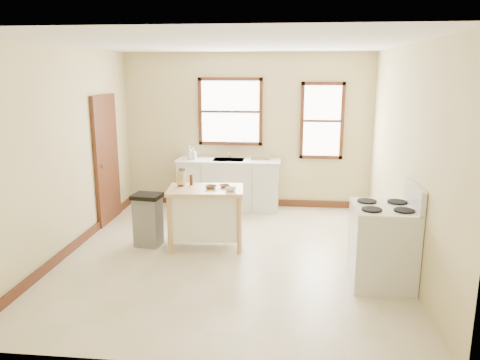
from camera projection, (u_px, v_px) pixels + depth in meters
name	position (u px, v px, depth m)	size (l,w,h in m)	color
floor	(230.00, 255.00, 6.44)	(5.00, 5.00, 0.00)	beige
ceiling	(229.00, 44.00, 5.81)	(5.00, 5.00, 0.00)	white
wall_back	(247.00, 131.00, 8.55)	(4.50, 0.04, 2.80)	beige
wall_left	(66.00, 152.00, 6.36)	(0.04, 5.00, 2.80)	beige
wall_right	(406.00, 158.00, 5.89)	(0.04, 5.00, 2.80)	beige
window_main	(230.00, 112.00, 8.48)	(1.17, 0.06, 1.22)	#3E2411
window_side	(322.00, 121.00, 8.34)	(0.77, 0.06, 1.37)	#3E2411
door_left	(107.00, 159.00, 7.69)	(0.06, 0.90, 2.10)	#3E2411
baseboard_back	(246.00, 202.00, 8.82)	(4.50, 0.04, 0.12)	#3E2411
baseboard_left	(76.00, 244.00, 6.66)	(0.04, 5.00, 0.12)	#3E2411
sink_counter	(229.00, 184.00, 8.50)	(1.86, 0.62, 0.92)	silver
faucet	(230.00, 152.00, 8.54)	(0.03, 0.03, 0.22)	silver
soap_bottle_a	(190.00, 152.00, 8.37)	(0.10, 0.10, 0.25)	#B2B2B2
soap_bottle_b	(193.00, 154.00, 8.39)	(0.09, 0.10, 0.21)	#B2B2B2
dish_rack	(261.00, 157.00, 8.35)	(0.36, 0.27, 0.09)	silver
kitchen_island	(206.00, 218.00, 6.67)	(1.05, 0.67, 0.86)	#F9D692
knife_block	(181.00, 179.00, 6.70)	(0.10, 0.10, 0.20)	tan
pepper_grinder	(191.00, 180.00, 6.74)	(0.04, 0.04, 0.15)	#402011
bowl_a	(211.00, 187.00, 6.56)	(0.17, 0.17, 0.04)	brown
bowl_b	(224.00, 186.00, 6.62)	(0.15, 0.15, 0.04)	brown
bowl_c	(231.00, 189.00, 6.42)	(0.16, 0.16, 0.05)	silver
trash_bin	(148.00, 220.00, 6.72)	(0.39, 0.33, 0.77)	gray
gas_stove	(383.00, 234.00, 5.46)	(0.76, 0.77, 1.22)	silver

